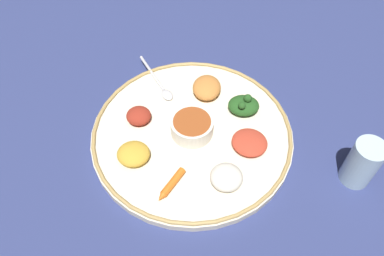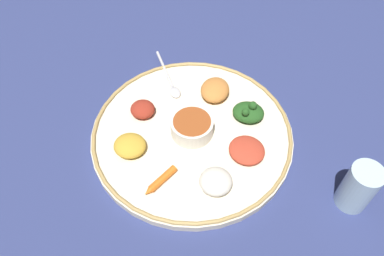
{
  "view_description": "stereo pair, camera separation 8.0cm",
  "coord_description": "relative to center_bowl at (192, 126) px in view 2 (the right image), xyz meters",
  "views": [
    {
      "loc": [
        0.45,
        -0.19,
        0.67
      ],
      "look_at": [
        0.0,
        0.0,
        0.03
      ],
      "focal_mm": 35.89,
      "sensor_mm": 36.0,
      "label": 1
    },
    {
      "loc": [
        0.47,
        -0.11,
        0.67
      ],
      "look_at": [
        0.0,
        0.0,
        0.03
      ],
      "focal_mm": 35.89,
      "sensor_mm": 36.0,
      "label": 2
    }
  ],
  "objects": [
    {
      "name": "platter_rim",
      "position": [
        0.0,
        0.0,
        -0.02
      ],
      "size": [
        0.42,
        0.42,
        0.01
      ],
      "primitive_type": "torus",
      "color": "tan",
      "rests_on": "platter"
    },
    {
      "name": "mound_rice_white",
      "position": [
        0.13,
        0.01,
        -0.0
      ],
      "size": [
        0.09,
        0.09,
        0.03
      ],
      "primitive_type": "ellipsoid",
      "rotation": [
        0.0,
        0.0,
        2.38
      ],
      "color": "silver",
      "rests_on": "platter"
    },
    {
      "name": "center_bowl",
      "position": [
        0.0,
        0.0,
        0.0
      ],
      "size": [
        0.09,
        0.09,
        0.04
      ],
      "color": "silver",
      "rests_on": "platter"
    },
    {
      "name": "greens_pile",
      "position": [
        -0.01,
        0.13,
        -0.0
      ],
      "size": [
        0.08,
        0.09,
        0.04
      ],
      "color": "#23511E",
      "rests_on": "platter"
    },
    {
      "name": "spoon",
      "position": [
        -0.15,
        -0.02,
        -0.02
      ],
      "size": [
        0.16,
        0.03,
        0.01
      ],
      "color": "silver",
      "rests_on": "platter"
    },
    {
      "name": "carrot_near_spoon",
      "position": [
        0.1,
        -0.09,
        -0.01
      ],
      "size": [
        0.06,
        0.07,
        0.01
      ],
      "color": "orange",
      "rests_on": "platter"
    },
    {
      "name": "drinking_glass",
      "position": [
        0.22,
        0.26,
        0.01
      ],
      "size": [
        0.06,
        0.06,
        0.1
      ],
      "color": "silver",
      "rests_on": "ground_plane"
    },
    {
      "name": "mound_beet",
      "position": [
        -0.08,
        -0.09,
        -0.01
      ],
      "size": [
        0.07,
        0.07,
        0.03
      ],
      "primitive_type": "ellipsoid",
      "rotation": [
        0.0,
        0.0,
        5.87
      ],
      "color": "maroon",
      "rests_on": "platter"
    },
    {
      "name": "platter",
      "position": [
        0.0,
        0.0,
        -0.03
      ],
      "size": [
        0.43,
        0.43,
        0.02
      ],
      "primitive_type": "cylinder",
      "color": "beige",
      "rests_on": "ground_plane"
    },
    {
      "name": "mound_berbere_red",
      "position": [
        0.08,
        0.09,
        -0.01
      ],
      "size": [
        0.1,
        0.1,
        0.02
      ],
      "primitive_type": "ellipsoid",
      "rotation": [
        0.0,
        0.0,
        3.78
      ],
      "color": "#B73D28",
      "rests_on": "platter"
    },
    {
      "name": "mound_squash",
      "position": [
        -0.09,
        0.08,
        -0.01
      ],
      "size": [
        0.1,
        0.09,
        0.03
      ],
      "primitive_type": "ellipsoid",
      "rotation": [
        0.0,
        0.0,
        2.64
      ],
      "color": "#C67A38",
      "rests_on": "platter"
    },
    {
      "name": "mound_lentil_yellow",
      "position": [
        0.01,
        -0.13,
        -0.01
      ],
      "size": [
        0.08,
        0.09,
        0.03
      ],
      "primitive_type": "ellipsoid",
      "rotation": [
        0.0,
        0.0,
        1.13
      ],
      "color": "gold",
      "rests_on": "platter"
    },
    {
      "name": "ground_plane",
      "position": [
        0.0,
        0.0,
        -0.04
      ],
      "size": [
        2.4,
        2.4,
        0.0
      ],
      "primitive_type": "plane",
      "color": "navy"
    }
  ]
}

